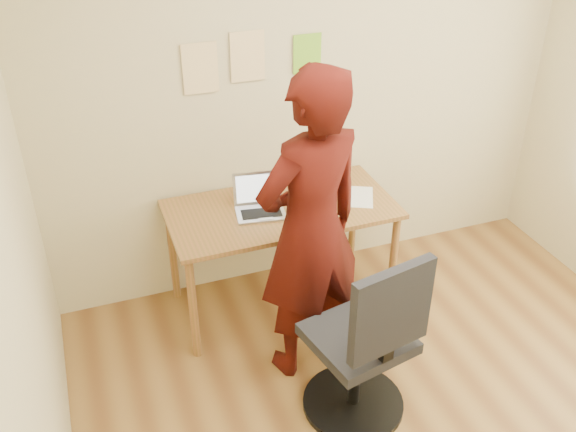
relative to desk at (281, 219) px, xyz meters
name	(u,v)px	position (x,y,z in m)	size (l,w,h in m)	color
room	(470,228)	(0.33, -1.38, 0.70)	(3.58, 3.58, 2.78)	brown
desk	(281,219)	(0.00, 0.00, 0.00)	(1.40, 0.70, 0.74)	#966433
laptop	(259,203)	(-0.14, 0.01, 0.14)	(0.33, 0.30, 0.21)	#AEAFB6
paper_sheet	(358,197)	(0.50, -0.04, 0.09)	(0.19, 0.27, 0.00)	white
phone	(318,219)	(0.16, -0.21, 0.09)	(0.09, 0.13, 0.01)	black
wall_note_left	(200,68)	(-0.36, 0.36, 0.90)	(0.21, 0.00, 0.30)	#F6D393
wall_note_mid	(248,56)	(-0.08, 0.36, 0.93)	(0.21, 0.00, 0.30)	#F6D393
wall_note_right	(307,54)	(0.30, 0.36, 0.91)	(0.18, 0.00, 0.24)	#7CC32C
office_chair	(366,351)	(0.08, -1.05, -0.20)	(0.56, 0.57, 1.07)	black
person	(311,230)	(-0.03, -0.56, 0.26)	(0.67, 0.44, 1.83)	#3B0C08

